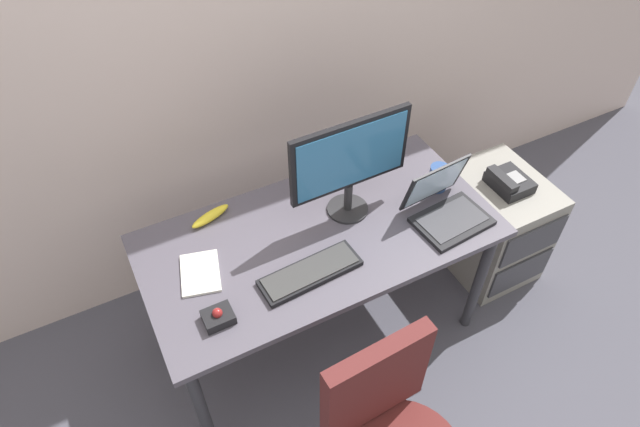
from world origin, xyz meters
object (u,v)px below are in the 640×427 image
object	(u,v)px
file_cabinet	(493,225)
desk_phone	(509,182)
trackball_mouse	(218,317)
monitor_main	(350,161)
laptop	(446,207)
banana	(210,216)
coffee_mug	(439,177)
keyboard	(310,272)
paper_notepad	(200,273)

from	to	relation	value
file_cabinet	desk_phone	bearing A→B (deg)	-116.78
desk_phone	trackball_mouse	bearing A→B (deg)	-173.68
monitor_main	trackball_mouse	distance (m)	0.79
file_cabinet	laptop	size ratio (longest dim) A/B	1.77
file_cabinet	banana	distance (m)	1.52
monitor_main	coffee_mug	distance (m)	0.49
file_cabinet	trackball_mouse	size ratio (longest dim) A/B	5.33
keyboard	banana	distance (m)	0.52
trackball_mouse	coffee_mug	xyz separation A→B (m)	(1.13, 0.21, 0.04)
paper_notepad	banana	xyz separation A→B (m)	(0.14, 0.26, 0.01)
monitor_main	laptop	xyz separation A→B (m)	(0.35, -0.22, -0.23)
monitor_main	trackball_mouse	xyz separation A→B (m)	(-0.70, -0.27, -0.26)
trackball_mouse	coffee_mug	distance (m)	1.15
monitor_main	paper_notepad	xyz separation A→B (m)	(-0.69, -0.04, -0.27)
laptop	trackball_mouse	world-z (taller)	laptop
desk_phone	paper_notepad	size ratio (longest dim) A/B	0.96
laptop	coffee_mug	xyz separation A→B (m)	(0.08, 0.16, 0.01)
desk_phone	trackball_mouse	size ratio (longest dim) A/B	1.82
coffee_mug	monitor_main	bearing A→B (deg)	172.11
monitor_main	paper_notepad	world-z (taller)	monitor_main
trackball_mouse	paper_notepad	world-z (taller)	trackball_mouse
file_cabinet	desk_phone	distance (m)	0.33
file_cabinet	banana	world-z (taller)	banana
paper_notepad	banana	distance (m)	0.30
desk_phone	monitor_main	distance (m)	0.94
desk_phone	trackball_mouse	world-z (taller)	trackball_mouse
paper_notepad	trackball_mouse	bearing A→B (deg)	-92.26
coffee_mug	paper_notepad	bearing A→B (deg)	178.97
coffee_mug	banana	size ratio (longest dim) A/B	0.63
file_cabinet	laptop	xyz separation A→B (m)	(-0.51, -0.13, 0.49)
coffee_mug	paper_notepad	world-z (taller)	coffee_mug
file_cabinet	trackball_mouse	bearing A→B (deg)	-173.11
desk_phone	monitor_main	world-z (taller)	monitor_main
file_cabinet	trackball_mouse	world-z (taller)	trackball_mouse
desk_phone	coffee_mug	distance (m)	0.45
keyboard	banana	bearing A→B (deg)	117.82
desk_phone	trackball_mouse	distance (m)	1.56
monitor_main	laptop	bearing A→B (deg)	-32.21
trackball_mouse	keyboard	bearing A→B (deg)	4.93
keyboard	laptop	distance (m)	0.66
keyboard	monitor_main	bearing A→B (deg)	38.30
file_cabinet	banana	xyz separation A→B (m)	(-1.41, 0.31, 0.46)
monitor_main	keyboard	world-z (taller)	monitor_main
laptop	trackball_mouse	xyz separation A→B (m)	(-1.05, -0.05, -0.03)
monitor_main	coffee_mug	xyz separation A→B (m)	(0.43, -0.06, -0.22)
trackball_mouse	banana	distance (m)	0.52
desk_phone	laptop	bearing A→B (deg)	-166.71
coffee_mug	paper_notepad	xyz separation A→B (m)	(-1.12, 0.02, -0.05)
file_cabinet	keyboard	world-z (taller)	keyboard
file_cabinet	monitor_main	distance (m)	1.12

